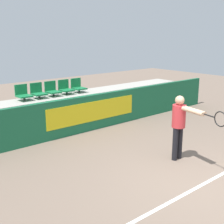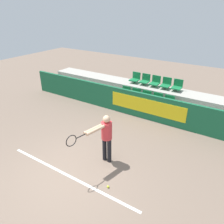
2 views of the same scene
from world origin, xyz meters
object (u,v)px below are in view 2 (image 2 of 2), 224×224
at_px(stadium_chair_2, 146,97).
at_px(stadium_chair_6, 145,80).
at_px(stadium_chair_0, 125,93).
at_px(stadium_chair_4, 168,103).
at_px(stadium_chair_7, 155,82).
at_px(stadium_chair_9, 177,86).
at_px(stadium_chair_1, 135,95).
at_px(tennis_player, 105,135).
at_px(stadium_chair_5, 135,78).
at_px(stadium_chair_3, 157,100).
at_px(stadium_chair_8, 166,84).
at_px(tennis_ball, 108,187).

relative_size(stadium_chair_2, stadium_chair_6, 1.00).
distance_m(stadium_chair_0, stadium_chair_2, 1.06).
bearing_deg(stadium_chair_2, stadium_chair_4, 0.00).
relative_size(stadium_chair_7, stadium_chair_9, 1.00).
bearing_deg(stadium_chair_1, stadium_chair_4, 0.00).
distance_m(stadium_chair_1, tennis_player, 4.14).
distance_m(stadium_chair_5, stadium_chair_6, 0.53).
bearing_deg(stadium_chair_4, stadium_chair_0, 180.00).
xyz_separation_m(stadium_chair_1, stadium_chair_9, (1.59, 1.00, 0.44)).
distance_m(stadium_chair_3, stadium_chair_8, 1.09).
xyz_separation_m(stadium_chair_1, tennis_ball, (1.73, -4.85, -0.62)).
height_order(stadium_chair_1, stadium_chair_4, same).
height_order(stadium_chair_7, stadium_chair_9, same).
bearing_deg(stadium_chair_5, tennis_ball, -68.87).
distance_m(stadium_chair_1, stadium_chair_2, 0.53).
bearing_deg(stadium_chair_1, stadium_chair_2, 0.00).
relative_size(stadium_chair_0, stadium_chair_7, 1.00).
xyz_separation_m(stadium_chair_2, stadium_chair_3, (0.53, 0.00, 0.00)).
height_order(stadium_chair_6, stadium_chair_9, same).
xyz_separation_m(stadium_chair_0, stadium_chair_7, (1.06, 1.00, 0.44)).
xyz_separation_m(stadium_chair_0, stadium_chair_6, (0.53, 1.00, 0.44)).
xyz_separation_m(stadium_chair_5, tennis_ball, (2.26, -5.85, -1.06)).
relative_size(stadium_chair_4, stadium_chair_8, 1.00).
xyz_separation_m(stadium_chair_3, stadium_chair_5, (-1.59, 1.00, 0.44)).
relative_size(stadium_chair_0, stadium_chair_1, 1.00).
bearing_deg(stadium_chair_4, stadium_chair_1, 180.00).
bearing_deg(stadium_chair_3, stadium_chair_9, 62.04).
xyz_separation_m(stadium_chair_7, tennis_ball, (1.20, -5.85, -1.06)).
bearing_deg(stadium_chair_1, stadium_chair_8, 43.29).
bearing_deg(stadium_chair_5, stadium_chair_0, -90.00).
bearing_deg(tennis_player, stadium_chair_4, 94.39).
relative_size(stadium_chair_2, stadium_chair_9, 1.00).
bearing_deg(stadium_chair_6, stadium_chair_4, -32.13).
distance_m(stadium_chair_2, stadium_chair_5, 1.52).
xyz_separation_m(stadium_chair_1, stadium_chair_7, (0.53, 1.00, 0.44)).
bearing_deg(stadium_chair_7, stadium_chair_2, -90.00).
bearing_deg(stadium_chair_1, stadium_chair_5, 117.96).
xyz_separation_m(stadium_chair_0, stadium_chair_9, (2.12, 1.00, 0.44)).
xyz_separation_m(stadium_chair_3, stadium_chair_7, (-0.53, 1.00, 0.44)).
height_order(stadium_chair_3, stadium_chair_6, stadium_chair_6).
height_order(tennis_player, tennis_ball, tennis_player).
xyz_separation_m(stadium_chair_3, stadium_chair_4, (0.53, 0.00, 0.00)).
bearing_deg(tennis_player, stadium_chair_1, 116.86).
height_order(stadium_chair_6, tennis_ball, stadium_chair_6).
bearing_deg(stadium_chair_3, stadium_chair_1, 180.00).
xyz_separation_m(stadium_chair_7, tennis_player, (0.52, -4.99, -0.12)).
bearing_deg(stadium_chair_4, stadium_chair_6, 147.87).
bearing_deg(stadium_chair_9, tennis_player, -96.19).
relative_size(stadium_chair_3, tennis_ball, 7.55).
bearing_deg(stadium_chair_4, stadium_chair_2, 180.00).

